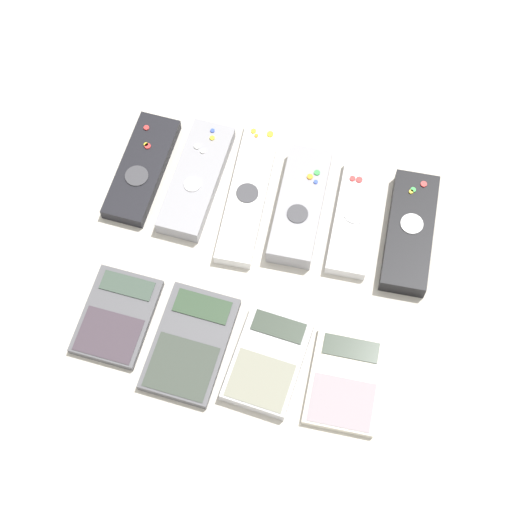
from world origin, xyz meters
name	(u,v)px	position (x,y,z in m)	size (l,w,h in m)	color
ground_plane	(249,286)	(0.00, 0.00, 0.00)	(3.00, 3.00, 0.00)	beige
remote_0	(142,169)	(-0.18, 0.12, 0.01)	(0.06, 0.16, 0.02)	black
remote_1	(196,179)	(-0.10, 0.12, 0.01)	(0.06, 0.17, 0.02)	gray
remote_2	(249,192)	(-0.03, 0.13, 0.01)	(0.06, 0.21, 0.02)	white
remote_3	(300,206)	(0.04, 0.12, 0.01)	(0.07, 0.17, 0.03)	gray
remote_4	(355,218)	(0.11, 0.12, 0.01)	(0.06, 0.16, 0.02)	silver
remote_5	(410,232)	(0.18, 0.12, 0.01)	(0.07, 0.17, 0.03)	black
calculator_0	(117,316)	(-0.14, -0.08, 0.01)	(0.08, 0.12, 0.01)	#4C4C51
calculator_1	(190,344)	(-0.05, -0.09, 0.01)	(0.09, 0.14, 0.01)	#4C4C51
calculator_2	(268,361)	(0.05, -0.09, 0.01)	(0.09, 0.13, 0.02)	#B2B2B7
calculator_3	(345,381)	(0.14, -0.09, 0.01)	(0.09, 0.12, 0.01)	beige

